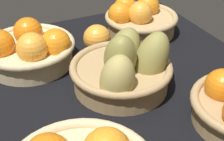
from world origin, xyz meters
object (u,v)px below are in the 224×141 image
loose_orange_front_gap (97,38)px  basket_center_pears (124,69)px  basket_far_right (29,48)px  basket_near_right (139,19)px

loose_orange_front_gap → basket_center_pears: bearing=176.4°
basket_far_right → basket_near_right: size_ratio=1.08×
loose_orange_front_gap → basket_far_right: bearing=87.7°
basket_center_pears → loose_orange_front_gap: (18.69, -1.19, -1.32)cm
basket_far_right → basket_center_pears: bearing=-138.7°
basket_far_right → basket_center_pears: (-19.42, -17.09, 0.49)cm
basket_near_right → basket_center_pears: basket_center_pears is taller
basket_far_right → loose_orange_front_gap: bearing=-92.3°
basket_center_pears → basket_near_right: bearing=-35.5°
basket_far_right → loose_orange_front_gap: 18.31cm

